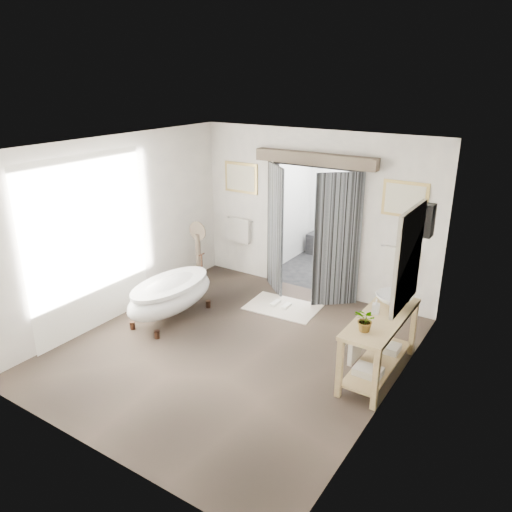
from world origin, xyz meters
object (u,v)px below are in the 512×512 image
rug (283,307)px  basin (393,300)px  vanity (378,340)px  clawfoot_tub (171,294)px

rug → basin: basin is taller
vanity → rug: 2.33m
clawfoot_tub → basin: (3.40, 0.66, 0.51)m
clawfoot_tub → vanity: 3.37m
vanity → rug: bearing=152.6°
clawfoot_tub → vanity: clawfoot_tub is taller
clawfoot_tub → vanity: size_ratio=1.11×
clawfoot_tub → rug: (1.33, 1.31, -0.41)m
vanity → basin: bearing=84.1°
vanity → rug: vanity is taller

